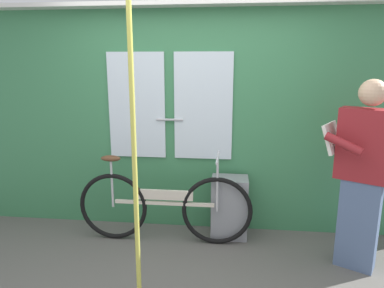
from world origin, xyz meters
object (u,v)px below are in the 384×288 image
(bicycle_near_door, at_px, (163,206))
(passenger_reading_newspaper, at_px, (363,172))
(handrail_pole, at_px, (134,155))
(trash_bin_by_wall, at_px, (229,207))

(bicycle_near_door, xyz_separation_m, passenger_reading_newspaper, (1.77, -0.26, 0.50))
(handrail_pole, bearing_deg, passenger_reading_newspaper, 21.44)
(bicycle_near_door, relative_size, passenger_reading_newspaper, 1.06)
(handrail_pole, bearing_deg, bicycle_near_door, 89.57)
(bicycle_near_door, height_order, trash_bin_by_wall, bicycle_near_door)
(bicycle_near_door, distance_m, handrail_pole, 1.23)
(passenger_reading_newspaper, distance_m, handrail_pole, 1.93)
(passenger_reading_newspaper, xyz_separation_m, handrail_pole, (-1.78, -0.70, 0.28))
(trash_bin_by_wall, height_order, handrail_pole, handrail_pole)
(passenger_reading_newspaper, height_order, handrail_pole, handrail_pole)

